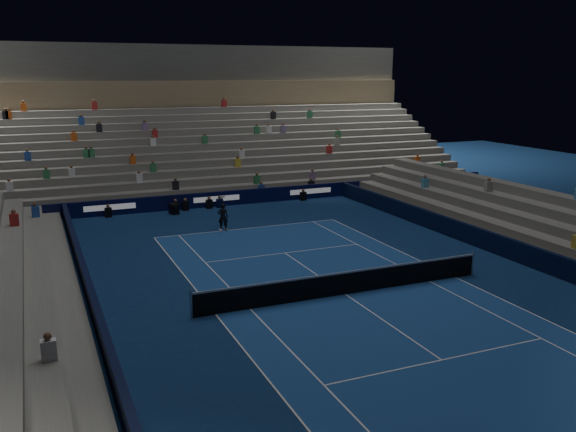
% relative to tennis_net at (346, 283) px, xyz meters
% --- Properties ---
extents(ground, '(90.00, 90.00, 0.00)m').
position_rel_tennis_net_xyz_m(ground, '(0.00, 0.00, -0.50)').
color(ground, '#0D244F').
rests_on(ground, ground).
extents(court_surface, '(10.97, 23.77, 0.01)m').
position_rel_tennis_net_xyz_m(court_surface, '(0.00, 0.00, -0.50)').
color(court_surface, navy).
rests_on(court_surface, ground).
extents(sponsor_barrier_far, '(44.00, 0.25, 1.00)m').
position_rel_tennis_net_xyz_m(sponsor_barrier_far, '(0.00, 18.50, -0.00)').
color(sponsor_barrier_far, black).
rests_on(sponsor_barrier_far, ground).
extents(sponsor_barrier_east, '(0.25, 37.00, 1.00)m').
position_rel_tennis_net_xyz_m(sponsor_barrier_east, '(9.70, 0.00, -0.00)').
color(sponsor_barrier_east, black).
rests_on(sponsor_barrier_east, ground).
extents(sponsor_barrier_west, '(0.25, 37.00, 1.00)m').
position_rel_tennis_net_xyz_m(sponsor_barrier_west, '(-9.70, 0.00, -0.00)').
color(sponsor_barrier_west, black).
rests_on(sponsor_barrier_west, ground).
extents(grandstand_main, '(44.00, 15.20, 11.20)m').
position_rel_tennis_net_xyz_m(grandstand_main, '(0.00, 27.90, 2.87)').
color(grandstand_main, slate).
rests_on(grandstand_main, ground).
extents(tennis_net, '(12.90, 0.10, 1.10)m').
position_rel_tennis_net_xyz_m(tennis_net, '(0.00, 0.00, 0.00)').
color(tennis_net, '#B2B2B7').
rests_on(tennis_net, ground).
extents(tennis_player, '(0.67, 0.55, 1.59)m').
position_rel_tennis_net_xyz_m(tennis_player, '(-1.51, 11.97, 0.29)').
color(tennis_player, black).
rests_on(tennis_player, ground).
extents(broadcast_camera, '(0.60, 1.01, 0.66)m').
position_rel_tennis_net_xyz_m(broadcast_camera, '(-3.16, 17.29, -0.17)').
color(broadcast_camera, black).
rests_on(broadcast_camera, ground).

